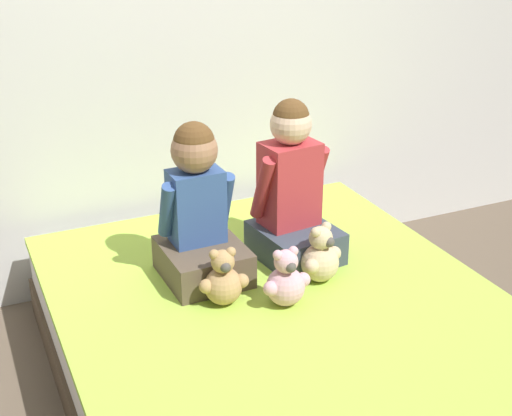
{
  "coord_description": "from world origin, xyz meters",
  "views": [
    {
      "loc": [
        -1.03,
        -1.97,
        1.77
      ],
      "look_at": [
        0.0,
        0.31,
        0.66
      ],
      "focal_mm": 50.0,
      "sensor_mm": 36.0,
      "label": 1
    }
  ],
  "objects_px": {
    "child_on_right": "(292,194)",
    "child_on_left": "(199,214)",
    "bed": "(290,353)",
    "teddy_bear_held_by_left_child": "(223,281)",
    "teddy_bear_between_children": "(285,281)",
    "teddy_bear_held_by_right_child": "(320,257)"
  },
  "relations": [
    {
      "from": "child_on_left",
      "to": "teddy_bear_held_by_left_child",
      "type": "height_order",
      "value": "child_on_left"
    },
    {
      "from": "bed",
      "to": "child_on_right",
      "type": "bearing_deg",
      "value": 62.98
    },
    {
      "from": "teddy_bear_held_by_left_child",
      "to": "teddy_bear_held_by_right_child",
      "type": "distance_m",
      "value": 0.41
    },
    {
      "from": "child_on_left",
      "to": "teddy_bear_held_by_left_child",
      "type": "bearing_deg",
      "value": -91.23
    },
    {
      "from": "teddy_bear_held_by_left_child",
      "to": "teddy_bear_between_children",
      "type": "xyz_separation_m",
      "value": [
        0.2,
        -0.1,
        0.0
      ]
    },
    {
      "from": "child_on_right",
      "to": "teddy_bear_held_by_right_child",
      "type": "xyz_separation_m",
      "value": [
        0.0,
        -0.24,
        -0.18
      ]
    },
    {
      "from": "child_on_left",
      "to": "child_on_right",
      "type": "distance_m",
      "value": 0.4
    },
    {
      "from": "bed",
      "to": "teddy_bear_between_children",
      "type": "bearing_deg",
      "value": 93.11
    },
    {
      "from": "child_on_left",
      "to": "child_on_right",
      "type": "height_order",
      "value": "child_on_right"
    },
    {
      "from": "bed",
      "to": "teddy_bear_held_by_left_child",
      "type": "height_order",
      "value": "teddy_bear_held_by_left_child"
    },
    {
      "from": "bed",
      "to": "child_on_right",
      "type": "xyz_separation_m",
      "value": [
        0.2,
        0.39,
        0.47
      ]
    },
    {
      "from": "child_on_left",
      "to": "teddy_bear_held_by_right_child",
      "type": "bearing_deg",
      "value": -31.76
    },
    {
      "from": "teddy_bear_held_by_right_child",
      "to": "teddy_bear_held_by_left_child",
      "type": "bearing_deg",
      "value": 156.57
    },
    {
      "from": "bed",
      "to": "child_on_left",
      "type": "relative_size",
      "value": 3.27
    },
    {
      "from": "bed",
      "to": "child_on_left",
      "type": "distance_m",
      "value": 0.63
    },
    {
      "from": "child_on_left",
      "to": "teddy_bear_held_by_left_child",
      "type": "distance_m",
      "value": 0.29
    },
    {
      "from": "child_on_right",
      "to": "child_on_left",
      "type": "bearing_deg",
      "value": 173.44
    },
    {
      "from": "child_on_right",
      "to": "bed",
      "type": "bearing_deg",
      "value": -123.8
    },
    {
      "from": "child_on_right",
      "to": "teddy_bear_held_by_left_child",
      "type": "relative_size",
      "value": 2.96
    },
    {
      "from": "teddy_bear_held_by_right_child",
      "to": "teddy_bear_between_children",
      "type": "bearing_deg",
      "value": -176.92
    },
    {
      "from": "child_on_left",
      "to": "teddy_bear_held_by_right_child",
      "type": "relative_size",
      "value": 2.62
    },
    {
      "from": "teddy_bear_held_by_left_child",
      "to": "child_on_left",
      "type": "bearing_deg",
      "value": 97.03
    }
  ]
}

